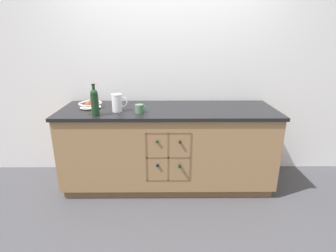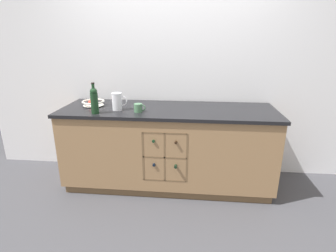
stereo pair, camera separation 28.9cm
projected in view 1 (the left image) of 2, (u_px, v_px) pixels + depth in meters
name	position (u px, v px, depth m)	size (l,w,h in m)	color
ground_plane	(168.00, 182.00, 3.12)	(14.00, 14.00, 0.00)	#424247
back_wall	(168.00, 69.00, 3.11)	(4.68, 0.06, 2.55)	white
kitchen_island	(168.00, 147.00, 2.97)	(2.32, 0.77, 0.91)	brown
fruit_bowl	(90.00, 104.00, 2.85)	(0.25, 0.25, 0.08)	silver
white_pitcher	(117.00, 102.00, 2.69)	(0.16, 0.11, 0.18)	white
ceramic_mug	(140.00, 109.00, 2.66)	(0.12, 0.09, 0.09)	#4C7A56
standing_wine_bottle	(95.00, 102.00, 2.53)	(0.08, 0.08, 0.31)	#19381E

